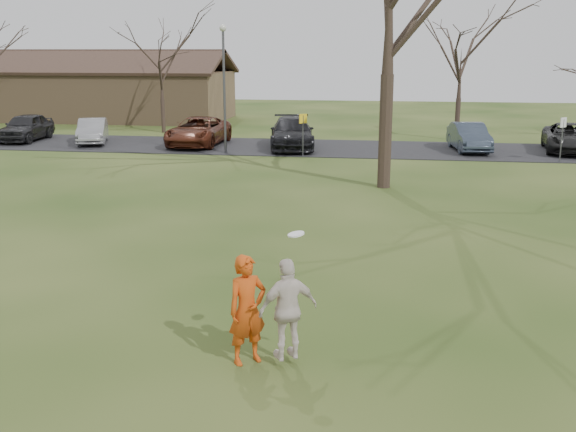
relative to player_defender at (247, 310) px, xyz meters
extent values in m
plane|color=#1E380F|center=(0.05, 0.09, -0.92)|extent=(120.00, 120.00, 0.00)
cube|color=black|center=(0.05, 25.09, -0.90)|extent=(62.00, 6.50, 0.04)
imported|color=#C2430F|center=(0.00, 0.00, 0.00)|extent=(0.80, 0.76, 1.85)
imported|color=black|center=(-18.28, 25.30, -0.11)|extent=(2.17, 4.65, 1.54)
imported|color=gray|center=(-14.08, 24.88, -0.21)|extent=(2.74, 4.35, 1.35)
imported|color=#522213|center=(-8.03, 24.95, -0.13)|extent=(2.64, 5.51, 1.51)
imported|color=black|center=(-2.86, 24.64, -0.09)|extent=(3.05, 5.76, 1.59)
imported|color=#333D4C|center=(6.25, 25.06, -0.18)|extent=(2.00, 4.45, 1.42)
imported|color=black|center=(11.24, 25.41, -0.17)|extent=(3.03, 5.42, 1.43)
imported|color=silver|center=(0.68, -0.02, 0.06)|extent=(1.07, 0.87, 1.70)
cylinder|color=white|center=(0.79, 0.10, 1.29)|extent=(0.27, 0.27, 0.09)
cube|color=#8C6D4C|center=(-19.95, 38.09, 0.83)|extent=(20.00, 8.00, 3.50)
cube|color=#33231C|center=(-19.95, 36.04, 3.33)|extent=(20.60, 4.40, 1.78)
cube|color=#33231C|center=(-19.95, 40.14, 3.33)|extent=(20.60, 4.40, 1.78)
cube|color=#38281E|center=(-19.95, 38.09, 4.03)|extent=(20.60, 0.45, 0.20)
cylinder|color=#47474C|center=(-5.95, 22.59, 2.08)|extent=(0.12, 0.12, 6.00)
sphere|color=beige|center=(-5.95, 22.59, 5.18)|extent=(0.34, 0.34, 0.34)
cylinder|color=#47474C|center=(-1.95, 22.09, 0.08)|extent=(0.06, 0.06, 2.00)
cube|color=yellow|center=(-1.95, 22.09, 0.93)|extent=(0.35, 0.35, 0.45)
cylinder|color=#47474C|center=(10.05, 22.09, 0.08)|extent=(0.06, 0.06, 2.00)
cube|color=silver|center=(10.05, 22.09, 0.93)|extent=(0.35, 0.35, 0.45)
camera|label=1|loc=(2.19, -9.97, 4.12)|focal=41.53mm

